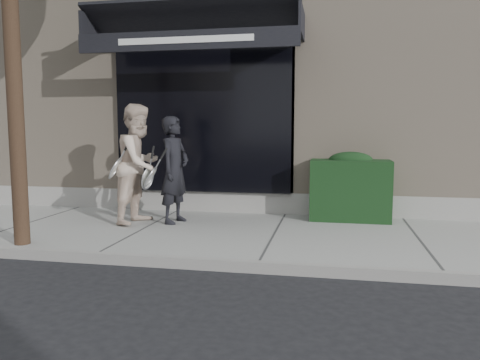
# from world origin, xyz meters

# --- Properties ---
(ground) EXTENTS (80.00, 80.00, 0.00)m
(ground) POSITION_xyz_m (0.00, 0.00, 0.00)
(ground) COLOR black
(ground) RESTS_ON ground
(sidewalk) EXTENTS (20.00, 3.00, 0.12)m
(sidewalk) POSITION_xyz_m (0.00, 0.00, 0.06)
(sidewalk) COLOR gray
(sidewalk) RESTS_ON ground
(curb) EXTENTS (20.00, 0.10, 0.14)m
(curb) POSITION_xyz_m (0.00, -1.55, 0.07)
(curb) COLOR gray
(curb) RESTS_ON ground
(building_facade) EXTENTS (14.30, 8.04, 5.64)m
(building_facade) POSITION_xyz_m (-0.01, 4.96, 2.74)
(building_facade) COLOR #BAA68E
(building_facade) RESTS_ON ground
(hedge) EXTENTS (1.30, 0.70, 1.14)m
(hedge) POSITION_xyz_m (1.10, 1.25, 0.66)
(hedge) COLOR black
(hedge) RESTS_ON sidewalk
(pedestrian_front) EXTENTS (0.71, 0.84, 1.71)m
(pedestrian_front) POSITION_xyz_m (-1.68, 0.44, 0.98)
(pedestrian_front) COLOR black
(pedestrian_front) RESTS_ON sidewalk
(pedestrian_back) EXTENTS (0.88, 1.04, 1.90)m
(pedestrian_back) POSITION_xyz_m (-2.23, 0.33, 1.07)
(pedestrian_back) COLOR beige
(pedestrian_back) RESTS_ON sidewalk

